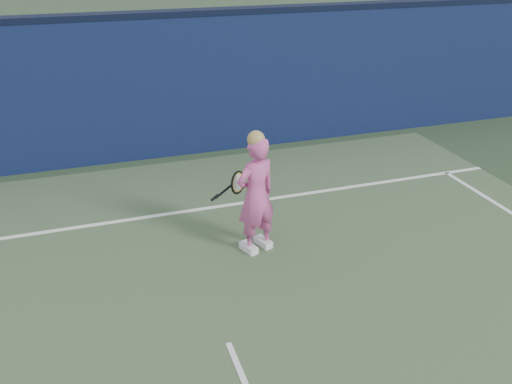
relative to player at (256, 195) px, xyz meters
name	(u,v)px	position (x,y,z in m)	size (l,w,h in m)	color
backstop_wall	(144,90)	(-0.85, 3.82, 0.46)	(24.00, 0.40, 2.50)	#0C1A37
wall_cap	(137,15)	(-0.85, 3.82, 1.76)	(24.00, 0.42, 0.10)	black
player	(256,195)	(0.00, 0.00, 0.00)	(0.66, 0.54, 1.65)	#CB4F92
racket	(236,184)	(-0.14, 0.44, -0.01)	(0.56, 0.32, 0.33)	black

